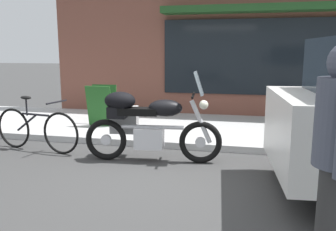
% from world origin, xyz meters
% --- Properties ---
extents(ground_plane, '(80.00, 80.00, 0.00)m').
position_xyz_m(ground_plane, '(0.00, 0.00, 0.00)').
color(ground_plane, '#3B3B3B').
extents(touring_motorcycle, '(2.13, 0.62, 1.40)m').
position_xyz_m(touring_motorcycle, '(-0.50, 0.49, 0.61)').
color(touring_motorcycle, black).
rests_on(touring_motorcycle, ground_plane).
extents(parked_bicycle, '(1.72, 0.49, 0.95)m').
position_xyz_m(parked_bicycle, '(-2.47, 0.61, 0.39)').
color(parked_bicycle, black).
rests_on(parked_bicycle, ground_plane).
extents(sandwich_board_sign, '(0.55, 0.40, 0.86)m').
position_xyz_m(sandwich_board_sign, '(-1.99, 2.30, 0.56)').
color(sandwich_board_sign, '#1E511E').
rests_on(sandwich_board_sign, sidewalk_curb).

